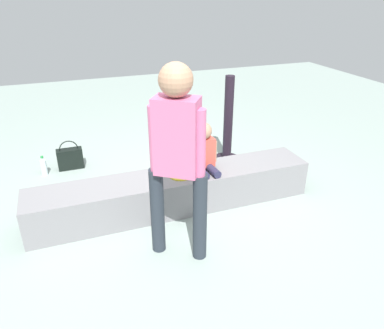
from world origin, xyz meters
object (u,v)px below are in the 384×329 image
(water_bottle_far_side, at_px, (194,142))
(handbag_black_leather, at_px, (70,158))
(child_seated, at_px, (204,150))
(party_cup_red, at_px, (177,166))
(cake_plate, at_px, (181,174))
(water_bottle_near_gift, at_px, (44,166))
(adult_standing, at_px, (177,149))
(gift_bag, at_px, (188,148))

(water_bottle_far_side, bearing_deg, handbag_black_leather, -178.45)
(child_seated, bearing_deg, party_cup_red, 91.85)
(cake_plate, relative_size, handbag_black_leather, 0.63)
(party_cup_red, bearing_deg, water_bottle_near_gift, 164.62)
(cake_plate, relative_size, water_bottle_near_gift, 0.94)
(water_bottle_near_gift, bearing_deg, child_seated, -38.04)
(child_seated, relative_size, handbag_black_leather, 1.35)
(party_cup_red, bearing_deg, adult_standing, -107.57)
(adult_standing, xyz_separation_m, cake_plate, (0.23, 0.63, -0.55))
(cake_plate, distance_m, water_bottle_far_side, 1.52)
(child_seated, xyz_separation_m, handbag_black_leather, (-1.22, 1.26, -0.45))
(gift_bag, bearing_deg, water_bottle_near_gift, 175.30)
(handbag_black_leather, bearing_deg, party_cup_red, -22.22)
(adult_standing, height_order, cake_plate, adult_standing)
(cake_plate, xyz_separation_m, party_cup_red, (0.23, 0.82, -0.34))
(child_seated, relative_size, adult_standing, 0.31)
(party_cup_red, height_order, handbag_black_leather, handbag_black_leather)
(party_cup_red, bearing_deg, gift_bag, 48.61)
(child_seated, xyz_separation_m, water_bottle_near_gift, (-1.52, 1.19, -0.47))
(cake_plate, distance_m, handbag_black_leather, 1.64)
(adult_standing, relative_size, water_bottle_near_gift, 6.51)
(water_bottle_near_gift, bearing_deg, gift_bag, -4.70)
(adult_standing, height_order, handbag_black_leather, adult_standing)
(child_seated, distance_m, party_cup_red, 0.94)
(gift_bag, bearing_deg, child_seated, -101.44)
(cake_plate, xyz_separation_m, water_bottle_far_side, (0.64, 1.35, -0.30))
(water_bottle_near_gift, height_order, water_bottle_far_side, water_bottle_near_gift)
(gift_bag, height_order, water_bottle_far_side, gift_bag)
(child_seated, xyz_separation_m, cake_plate, (-0.25, -0.04, -0.19))
(adult_standing, relative_size, handbag_black_leather, 4.35)
(water_bottle_near_gift, height_order, party_cup_red, water_bottle_near_gift)
(water_bottle_near_gift, xyz_separation_m, party_cup_red, (1.49, -0.41, -0.06))
(child_seated, height_order, handbag_black_leather, child_seated)
(cake_plate, xyz_separation_m, water_bottle_near_gift, (-1.27, 1.23, -0.28))
(adult_standing, bearing_deg, party_cup_red, 72.43)
(party_cup_red, bearing_deg, cake_plate, -105.40)
(adult_standing, distance_m, water_bottle_near_gift, 2.29)
(child_seated, xyz_separation_m, party_cup_red, (-0.03, 0.78, -0.53))
(child_seated, height_order, water_bottle_near_gift, child_seated)
(party_cup_red, xyz_separation_m, handbag_black_leather, (-1.19, 0.49, 0.08))
(adult_standing, height_order, water_bottle_far_side, adult_standing)
(child_seated, height_order, adult_standing, adult_standing)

